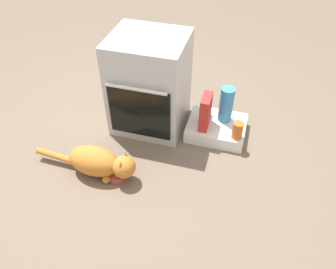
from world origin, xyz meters
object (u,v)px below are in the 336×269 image
object	(u,v)px
oven	(149,84)
cereal_box	(205,112)
pantry_cabinet	(216,128)
food_bowl	(117,175)
sauce_jar	(237,130)
cat	(99,162)
water_bottle	(226,105)

from	to	relation	value
oven	cereal_box	size ratio (longest dim) A/B	2.78
oven	pantry_cabinet	size ratio (longest dim) A/B	1.68
food_bowl	sauce_jar	xyz separation A→B (m)	(0.77, 0.55, 0.15)
oven	sauce_jar	distance (m)	0.77
cat	sauce_jar	bearing A→B (deg)	33.44
pantry_cabinet	food_bowl	world-z (taller)	pantry_cabinet
water_bottle	oven	bearing A→B (deg)	-172.82
cereal_box	oven	bearing A→B (deg)	174.38
pantry_cabinet	cereal_box	xyz separation A→B (m)	(-0.09, -0.06, 0.19)
food_bowl	water_bottle	size ratio (longest dim) A/B	0.40
cereal_box	water_bottle	bearing A→B (deg)	40.76
oven	cereal_box	xyz separation A→B (m)	(0.47, -0.05, -0.14)
cat	oven	bearing A→B (deg)	77.81
cat	cereal_box	size ratio (longest dim) A/B	2.85
pantry_cabinet	sauce_jar	size ratio (longest dim) A/B	3.31
pantry_cabinet	water_bottle	distance (m)	0.22
sauce_jar	pantry_cabinet	bearing A→B (deg)	143.59
cat	sauce_jar	xyz separation A→B (m)	(0.90, 0.54, 0.05)
cat	sauce_jar	world-z (taller)	sauce_jar
water_bottle	cat	bearing A→B (deg)	-136.64
pantry_cabinet	water_bottle	world-z (taller)	water_bottle
cat	sauce_jar	size ratio (longest dim) A/B	5.70
food_bowl	cereal_box	xyz separation A→B (m)	(0.51, 0.62, 0.22)
pantry_cabinet	cat	bearing A→B (deg)	-137.43
sauce_jar	oven	bearing A→B (deg)	171.19
water_bottle	pantry_cabinet	bearing A→B (deg)	-126.66
pantry_cabinet	cereal_box	size ratio (longest dim) A/B	1.66
pantry_cabinet	cereal_box	distance (m)	0.22
oven	pantry_cabinet	distance (m)	0.65
oven	cereal_box	world-z (taller)	oven
cereal_box	sauce_jar	bearing A→B (deg)	-14.28
pantry_cabinet	food_bowl	xyz separation A→B (m)	(-0.60, -0.68, -0.03)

